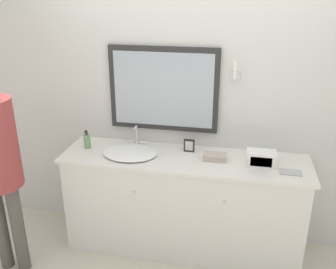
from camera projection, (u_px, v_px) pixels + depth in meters
ground_plane at (177, 268)px, 3.23m from camera, size 14.00×14.00×0.00m
wall_back at (190, 106)px, 3.30m from camera, size 8.00×0.18×2.55m
vanity_counter at (183, 204)px, 3.33m from camera, size 2.10×0.57×0.92m
sink_basin at (130, 152)px, 3.22m from camera, size 0.47×0.43×0.19m
soap_bottle at (87, 141)px, 3.32m from camera, size 0.06×0.06×0.17m
appliance_box at (261, 158)px, 3.01m from camera, size 0.23×0.14×0.12m
picture_frame at (189, 146)px, 3.25m from camera, size 0.09×0.01×0.12m
hand_towel_near_sink at (215, 157)px, 3.11m from camera, size 0.18×0.12×0.05m
metal_tray at (290, 172)px, 2.91m from camera, size 0.17×0.10×0.01m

